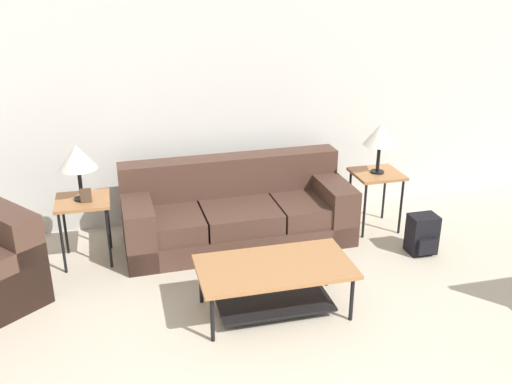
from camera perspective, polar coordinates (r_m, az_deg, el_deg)
name	(u,v)px	position (r m, az deg, el deg)	size (l,w,h in m)	color
wall_back	(230,101)	(6.09, -2.59, 9.09)	(8.75, 0.06, 2.60)	silver
couch	(237,213)	(5.79, -1.90, -2.12)	(2.29, 0.94, 0.82)	#4C3328
coffee_table	(275,277)	(4.63, 1.87, -8.49)	(1.24, 0.66, 0.43)	#A87042
side_table_left	(83,207)	(5.52, -16.90, -1.44)	(0.49, 0.47, 0.63)	#A87042
side_table_right	(377,179)	(6.08, 11.96, 1.26)	(0.49, 0.47, 0.63)	#A87042
table_lamp_left	(77,158)	(5.36, -17.46, 3.26)	(0.34, 0.34, 0.52)	black
table_lamp_right	(380,135)	(5.93, 12.33, 5.58)	(0.34, 0.34, 0.52)	black
backpack	(422,235)	(5.81, 16.30, -4.11)	(0.27, 0.28, 0.39)	black
picture_frame	(86,195)	(5.40, -16.65, -0.33)	(0.10, 0.04, 0.13)	#4C3828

